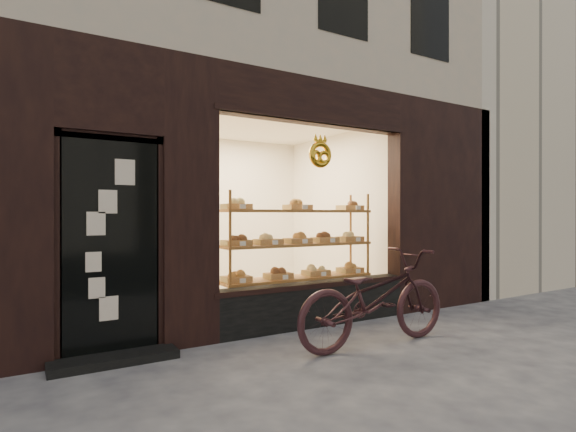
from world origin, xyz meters
TOP-DOWN VIEW (x-y plane):
  - ground at (0.00, 0.00)m, footprint 90.00×90.00m
  - neighbor_right at (9.60, 5.50)m, footprint 12.00×7.00m
  - display_shelf at (0.45, 2.55)m, footprint 2.20×0.45m
  - bicycle at (0.49, 1.07)m, footprint 1.96×0.70m

SIDE VIEW (x-z plane):
  - ground at x=0.00m, z-range 0.00..0.00m
  - bicycle at x=0.49m, z-range 0.00..1.03m
  - display_shelf at x=0.45m, z-range 0.00..1.70m
  - neighbor_right at x=9.60m, z-range 0.00..9.00m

